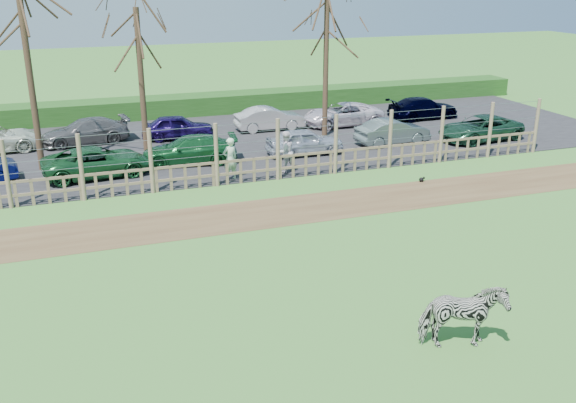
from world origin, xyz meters
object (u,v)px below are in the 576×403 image
object	(u,v)px
visitor_a	(230,159)
car_13	(423,108)
car_3	(189,150)
car_4	(305,142)
car_11	(270,119)
crow	(422,179)
car_5	(393,132)
tree_left	(24,34)
tree_right	(327,30)
car_6	(480,128)
car_10	(178,127)
car_12	(343,114)
zebra	(462,317)
visitor_b	(285,152)
car_2	(97,162)
car_9	(85,131)
tree_mid	(139,46)

from	to	relation	value
visitor_a	car_13	xyz separation A→B (m)	(13.13, 7.39, -0.26)
car_3	visitor_a	bearing A→B (deg)	29.13
car_4	car_11	world-z (taller)	same
crow	car_5	world-z (taller)	car_5
car_4	tree_left	bearing A→B (deg)	84.00
tree_right	car_4	distance (m)	5.91
car_6	car_10	distance (m)	14.96
car_10	car_12	world-z (taller)	same
tree_right	car_13	distance (m)	8.42
zebra	visitor_b	world-z (taller)	visitor_b
car_2	car_11	xyz separation A→B (m)	(9.09, 5.40, 0.00)
car_2	car_4	world-z (taller)	same
car_10	car_9	bearing A→B (deg)	90.60
crow	car_4	xyz separation A→B (m)	(-3.02, 5.23, 0.54)
tree_mid	visitor_b	distance (m)	7.99
zebra	tree_mid	bearing A→B (deg)	27.37
car_9	car_10	bearing A→B (deg)	74.99
car_5	car_9	size ratio (longest dim) A/B	0.88
car_6	car_9	distance (m)	19.29
tree_mid	car_11	bearing A→B (deg)	21.41
visitor_b	car_12	bearing A→B (deg)	-139.67
zebra	visitor_a	size ratio (longest dim) A/B	1.07
car_4	car_10	xyz separation A→B (m)	(-4.94, 4.78, 0.00)
car_2	car_13	distance (m)	18.83
car_5	tree_mid	bearing A→B (deg)	75.76
car_2	tree_mid	bearing A→B (deg)	-46.55
tree_mid	tree_right	distance (m)	9.02
car_2	car_9	xyz separation A→B (m)	(-0.20, 5.62, 0.00)
tree_right	car_11	xyz separation A→B (m)	(-2.24, 2.15, -4.60)
tree_right	car_9	size ratio (longest dim) A/B	1.78
tree_right	visitor_b	bearing A→B (deg)	-126.88
tree_right	car_5	xyz separation A→B (m)	(2.47, -2.60, -4.60)
car_13	car_4	bearing A→B (deg)	116.08
zebra	car_2	world-z (taller)	zebra
tree_mid	crow	size ratio (longest dim) A/B	27.21
car_5	crow	bearing A→B (deg)	159.70
zebra	car_6	size ratio (longest dim) A/B	0.43
zebra	car_3	bearing A→B (deg)	23.91
car_2	car_13	bearing A→B (deg)	-80.49
car_9	car_12	distance (m)	13.34
tree_mid	car_11	distance (m)	8.40
car_9	car_12	xyz separation A→B (m)	(13.33, -0.54, 0.00)
tree_mid	car_3	xyz separation A→B (m)	(1.55, -2.15, -4.23)
crow	car_11	world-z (taller)	car_11
car_5	car_12	size ratio (longest dim) A/B	0.84
zebra	visitor_a	bearing A→B (deg)	21.40
visitor_a	visitor_b	distance (m)	2.43
crow	car_9	distance (m)	16.26
tree_left	car_2	distance (m)	5.71
car_2	car_6	size ratio (longest dim) A/B	1.00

